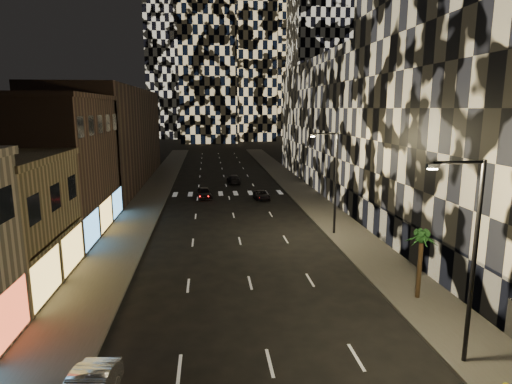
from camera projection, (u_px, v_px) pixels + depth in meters
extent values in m
cube|color=#47443F|center=(152.00, 194.00, 56.04)|extent=(4.00, 120.00, 0.15)
cube|color=#47443F|center=(301.00, 191.00, 58.23)|extent=(4.00, 120.00, 0.15)
cube|color=#4C4C47|center=(168.00, 194.00, 56.27)|extent=(0.20, 120.00, 0.15)
cube|color=#4C4C47|center=(286.00, 192.00, 58.00)|extent=(0.20, 120.00, 0.15)
cube|color=#4D362C|center=(45.00, 168.00, 38.04)|extent=(10.00, 15.00, 12.00)
cube|color=#4D362C|center=(110.00, 137.00, 63.69)|extent=(10.00, 40.00, 14.00)
cube|color=#232326|center=(506.00, 111.00, 32.35)|extent=(16.00, 25.00, 22.00)
cube|color=#383838|center=(401.00, 235.00, 33.34)|extent=(0.60, 25.00, 3.00)
cube|color=#232326|center=(358.00, 123.00, 64.43)|extent=(16.00, 40.00, 18.00)
cylinder|color=black|center=(474.00, 265.00, 18.19)|extent=(0.20, 0.20, 9.00)
cylinder|color=black|center=(459.00, 162.00, 17.22)|extent=(2.20, 0.14, 0.14)
cube|color=black|center=(433.00, 166.00, 17.12)|extent=(0.50, 0.25, 0.18)
cube|color=#FFEAB2|center=(432.00, 169.00, 17.15)|extent=(0.35, 0.18, 0.06)
cylinder|color=black|center=(336.00, 184.00, 37.69)|extent=(0.20, 0.20, 9.00)
cylinder|color=black|center=(325.00, 134.00, 36.72)|extent=(2.20, 0.14, 0.14)
cube|color=black|center=(313.00, 135.00, 36.63)|extent=(0.50, 0.25, 0.18)
cube|color=#FFEAB2|center=(313.00, 136.00, 36.65)|extent=(0.35, 0.18, 0.06)
imported|color=black|center=(204.00, 193.00, 54.07)|extent=(2.08, 4.19, 1.37)
imported|color=black|center=(234.00, 179.00, 64.84)|extent=(2.01, 4.50, 1.28)
imported|color=black|center=(262.00, 195.00, 53.43)|extent=(1.96, 3.92, 1.07)
cylinder|color=#47331E|center=(419.00, 269.00, 25.11)|extent=(0.27, 0.27, 3.58)
sphere|color=#19461A|center=(422.00, 237.00, 24.73)|extent=(0.78, 0.78, 0.78)
cone|color=#19461A|center=(426.00, 237.00, 24.80)|extent=(1.57, 0.43, 0.94)
cone|color=#19461A|center=(422.00, 236.00, 24.99)|extent=(1.13, 1.46, 0.94)
cone|color=#19461A|center=(418.00, 236.00, 25.00)|extent=(0.76, 1.57, 0.94)
cone|color=#19461A|center=(417.00, 237.00, 24.82)|extent=(1.56, 0.86, 0.94)
cone|color=#19461A|center=(419.00, 238.00, 24.58)|extent=(1.50, 1.05, 0.94)
cone|color=#19461A|center=(424.00, 239.00, 24.47)|extent=(0.54, 1.58, 0.94)
cone|color=#19461A|center=(427.00, 238.00, 24.57)|extent=(1.28, 1.35, 0.94)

